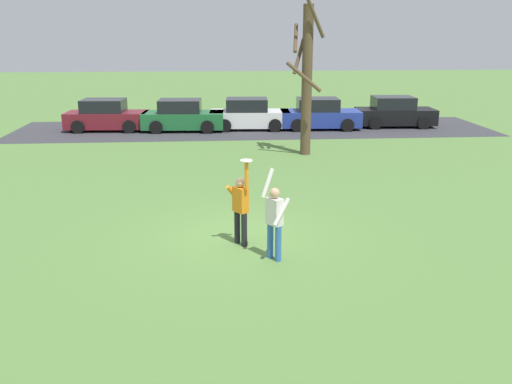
# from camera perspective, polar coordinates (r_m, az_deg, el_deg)

# --- Properties ---
(ground_plane) EXTENTS (120.00, 120.00, 0.00)m
(ground_plane) POSITION_cam_1_polar(r_m,az_deg,el_deg) (13.71, -1.94, -4.66)
(ground_plane) COLOR #567F3D
(person_catcher) EXTENTS (0.54, 0.58, 2.08)m
(person_catcher) POSITION_cam_1_polar(r_m,az_deg,el_deg) (12.93, -1.61, -1.37)
(person_catcher) COLOR black
(person_catcher) RESTS_ON ground_plane
(person_defender) EXTENTS (0.63, 0.66, 2.04)m
(person_defender) POSITION_cam_1_polar(r_m,az_deg,el_deg) (12.08, 1.92, -2.65)
(person_defender) COLOR #3366B7
(person_defender) RESTS_ON ground_plane
(frisbee_disc) EXTENTS (0.27, 0.27, 0.02)m
(frisbee_disc) POSITION_cam_1_polar(r_m,az_deg,el_deg) (12.47, -1.00, 3.26)
(frisbee_disc) COLOR white
(frisbee_disc) RESTS_ON person_catcher
(parked_car_maroon) EXTENTS (4.19, 2.21, 1.59)m
(parked_car_maroon) POSITION_cam_1_polar(r_m,az_deg,el_deg) (29.56, -15.18, 7.56)
(parked_car_maroon) COLOR maroon
(parked_car_maroon) RESTS_ON ground_plane
(parked_car_green) EXTENTS (4.19, 2.21, 1.59)m
(parked_car_green) POSITION_cam_1_polar(r_m,az_deg,el_deg) (28.69, -7.59, 7.74)
(parked_car_green) COLOR #1E6633
(parked_car_green) RESTS_ON ground_plane
(parked_car_white) EXTENTS (4.19, 2.21, 1.59)m
(parked_car_white) POSITION_cam_1_polar(r_m,az_deg,el_deg) (28.92, -0.73, 7.94)
(parked_car_white) COLOR white
(parked_car_white) RESTS_ON ground_plane
(parked_car_blue) EXTENTS (4.19, 2.21, 1.59)m
(parked_car_blue) POSITION_cam_1_polar(r_m,az_deg,el_deg) (29.20, 6.58, 7.92)
(parked_car_blue) COLOR #233893
(parked_car_blue) RESTS_ON ground_plane
(parked_car_black) EXTENTS (4.19, 2.21, 1.59)m
(parked_car_black) POSITION_cam_1_polar(r_m,az_deg,el_deg) (30.64, 14.12, 7.93)
(parked_car_black) COLOR black
(parked_car_black) RESTS_ON ground_plane
(parking_strip) EXTENTS (24.59, 6.40, 0.01)m
(parking_strip) POSITION_cam_1_polar(r_m,az_deg,el_deg) (29.10, -0.22, 6.55)
(parking_strip) COLOR #38383D
(parking_strip) RESTS_ON ground_plane
(bare_tree_tall) EXTENTS (1.59, 1.57, 6.22)m
(bare_tree_tall) POSITION_cam_1_polar(r_m,az_deg,el_deg) (22.60, 5.24, 11.67)
(bare_tree_tall) COLOR brown
(bare_tree_tall) RESTS_ON ground_plane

